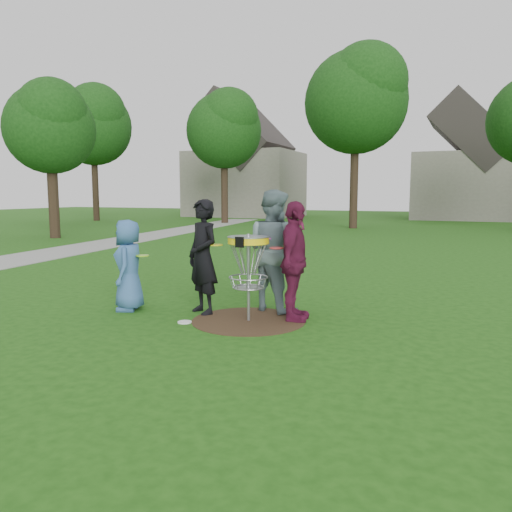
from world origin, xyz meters
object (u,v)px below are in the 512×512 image
at_px(player_grey, 273,251).
at_px(disc_golf_basket, 248,257).
at_px(player_black, 203,257).
at_px(player_maroon, 294,261).
at_px(player_blue, 129,265).

bearing_deg(player_grey, disc_golf_basket, 104.71).
height_order(player_black, player_maroon, player_black).
distance_m(player_blue, player_grey, 2.49).
height_order(player_blue, player_grey, player_grey).
distance_m(player_black, player_grey, 1.20).
xyz_separation_m(player_black, player_maroon, (1.55, 0.15, -0.01)).
bearing_deg(player_blue, player_maroon, 74.98).
bearing_deg(player_maroon, disc_golf_basket, 108.78).
distance_m(player_blue, player_black, 1.33).
xyz_separation_m(player_grey, player_maroon, (0.55, -0.52, -0.09)).
height_order(player_maroon, disc_golf_basket, player_maroon).
xyz_separation_m(player_black, disc_golf_basket, (0.91, -0.18, 0.06)).
distance_m(player_black, player_maroon, 1.56).
bearing_deg(player_black, disc_golf_basket, 19.58).
bearing_deg(player_black, player_maroon, 36.13).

